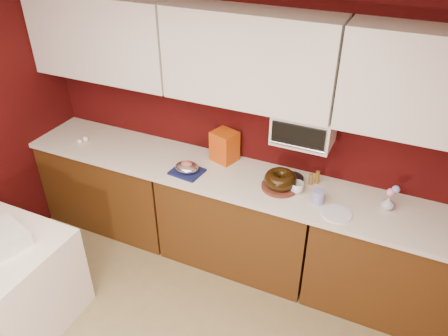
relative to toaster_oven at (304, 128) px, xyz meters
name	(u,v)px	position (x,y,z in m)	size (l,w,h in m)	color
wall_back	(255,123)	(-0.45, 0.15, -0.12)	(4.00, 0.02, 2.50)	#3C0808
base_cabinet_left	(114,185)	(-1.78, -0.17, -0.95)	(1.31, 0.58, 0.86)	#4D2C0F
base_cabinet_center	(238,221)	(-0.45, -0.17, -0.95)	(1.31, 0.58, 0.86)	#4D2C0F
base_cabinet_right	(397,267)	(0.88, -0.17, -0.95)	(1.31, 0.58, 0.86)	#4D2C0F
countertop	(239,179)	(-0.45, -0.17, -0.49)	(4.00, 0.62, 0.04)	silver
upper_cabinet_left	(102,37)	(-1.78, -0.02, 0.48)	(1.31, 0.33, 0.70)	white
upper_cabinet_center	(250,59)	(-0.45, -0.02, 0.48)	(1.31, 0.33, 0.70)	white
toaster_oven	(304,128)	(0.00, 0.00, 0.00)	(0.45, 0.30, 0.25)	white
toaster_oven_door	(298,137)	(0.00, -0.16, 0.00)	(0.40, 0.02, 0.18)	black
toaster_oven_handle	(296,147)	(0.00, -0.18, -0.07)	(0.02, 0.02, 0.42)	silver
dining_table	(2,280)	(-1.85, -1.50, -1.00)	(1.00, 0.80, 0.75)	white
cake_base	(280,186)	(-0.10, -0.17, -0.46)	(0.29, 0.29, 0.03)	#5F2A1C
bundt_cake	(280,179)	(-0.10, -0.17, -0.39)	(0.26, 0.26, 0.10)	black
navy_towel	(187,172)	(-0.87, -0.29, -0.47)	(0.25, 0.21, 0.02)	#13184A
foil_ham_nest	(187,167)	(-0.87, -0.29, -0.42)	(0.20, 0.17, 0.07)	silver
roasted_ham	(187,165)	(-0.87, -0.29, -0.40)	(0.10, 0.08, 0.06)	#C35F59
pandoro_box	(225,146)	(-0.68, 0.03, -0.34)	(0.20, 0.18, 0.27)	#AA280B
dark_pan	(292,179)	(-0.04, -0.04, -0.46)	(0.19, 0.19, 0.03)	black
coffee_mug	(297,186)	(0.03, -0.18, -0.42)	(0.10, 0.10, 0.11)	white
blue_jar	(318,197)	(0.22, -0.24, -0.42)	(0.09, 0.09, 0.11)	#1B2699
flower_vase	(388,202)	(0.71, -0.10, -0.42)	(0.08, 0.08, 0.12)	#B3BBCB
flower_pink	(391,192)	(0.71, -0.10, -0.33)	(0.06, 0.06, 0.06)	#FF93C1
flower_blue	(396,189)	(0.74, -0.08, -0.30)	(0.06, 0.06, 0.06)	#879DD9
china_plate	(337,214)	(0.38, -0.32, -0.47)	(0.22, 0.22, 0.01)	white
amber_bottle	(311,179)	(0.11, -0.03, -0.43)	(0.03, 0.03, 0.10)	brown
egg_left	(79,141)	(-2.02, -0.26, -0.46)	(0.05, 0.04, 0.04)	white
egg_right	(85,139)	(-2.00, -0.21, -0.45)	(0.06, 0.05, 0.05)	white
newspaper_stack	(3,238)	(-1.72, -1.46, -0.57)	(0.33, 0.27, 0.12)	white
amber_bottle_tall	(317,177)	(0.15, 0.01, -0.42)	(0.03, 0.03, 0.11)	brown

